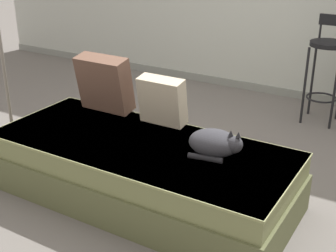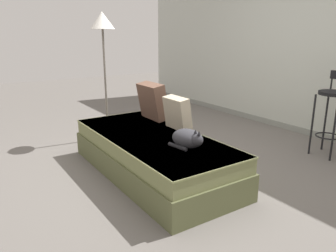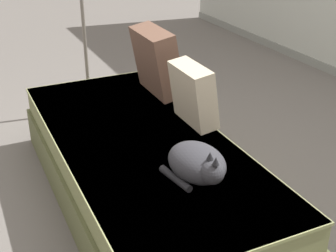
# 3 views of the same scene
# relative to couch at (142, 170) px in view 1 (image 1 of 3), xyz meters

# --- Properties ---
(ground_plane) EXTENTS (16.00, 16.00, 0.00)m
(ground_plane) POSITION_rel_couch_xyz_m (0.00, 0.40, -0.22)
(ground_plane) COLOR #66605B
(ground_plane) RESTS_ON ground
(wall_baseboard_trim) EXTENTS (8.00, 0.02, 0.09)m
(wall_baseboard_trim) POSITION_rel_couch_xyz_m (0.00, 2.60, -0.17)
(wall_baseboard_trim) COLOR gray
(wall_baseboard_trim) RESTS_ON ground
(couch) EXTENTS (2.10, 0.92, 0.42)m
(couch) POSITION_rel_couch_xyz_m (0.00, 0.00, 0.00)
(couch) COLOR brown
(couch) RESTS_ON ground
(throw_pillow_corner) EXTENTS (0.43, 0.23, 0.44)m
(throw_pillow_corner) POSITION_rel_couch_xyz_m (-0.57, 0.36, 0.43)
(throw_pillow_corner) COLOR brown
(throw_pillow_corner) RESTS_ON couch
(throw_pillow_middle) EXTENTS (0.34, 0.18, 0.36)m
(throw_pillow_middle) POSITION_rel_couch_xyz_m (-0.05, 0.36, 0.39)
(throw_pillow_middle) COLOR beige
(throw_pillow_middle) RESTS_ON couch
(cat) EXTENTS (0.37, 0.29, 0.20)m
(cat) POSITION_rel_couch_xyz_m (0.51, 0.08, 0.29)
(cat) COLOR #333338
(cat) RESTS_ON couch
(bar_stool_near_window) EXTENTS (0.34, 0.34, 1.01)m
(bar_stool_near_window) POSITION_rel_couch_xyz_m (0.71, 2.07, 0.40)
(bar_stool_near_window) COLOR black
(bar_stool_near_window) RESTS_ON ground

